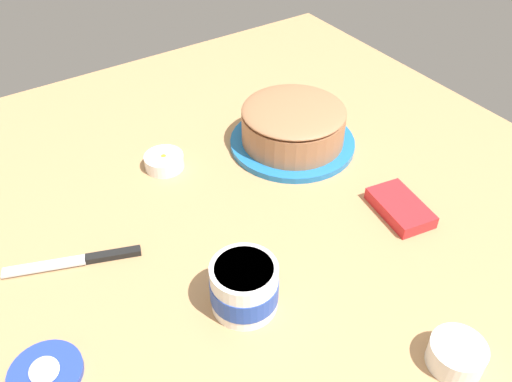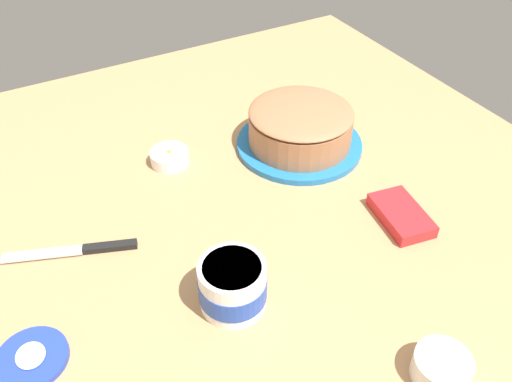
{
  "view_description": "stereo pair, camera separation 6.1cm",
  "coord_description": "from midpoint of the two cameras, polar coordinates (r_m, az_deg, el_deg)",
  "views": [
    {
      "loc": [
        -0.6,
        0.34,
        0.71
      ],
      "look_at": [
        0.07,
        -0.1,
        0.04
      ],
      "focal_mm": 37.87,
      "sensor_mm": 36.0,
      "label": 1
    },
    {
      "loc": [
        -0.63,
        0.29,
        0.71
      ],
      "look_at": [
        0.07,
        -0.1,
        0.04
      ],
      "focal_mm": 37.87,
      "sensor_mm": 36.0,
      "label": 2
    }
  ],
  "objects": [
    {
      "name": "frosting_tub_lid",
      "position": [
        0.89,
        -20.75,
        -16.23
      ],
      "size": [
        0.11,
        0.11,
        0.02
      ],
      "color": "#233DAD",
      "rests_on": "ground_plane"
    },
    {
      "name": "sprinkle_bowl_orange",
      "position": [
        1.17,
        -7.52,
        3.6
      ],
      "size": [
        0.08,
        0.08,
        0.03
      ],
      "color": "white",
      "rests_on": "ground_plane"
    },
    {
      "name": "frosting_tub",
      "position": [
        0.87,
        -0.45,
        -9.95
      ],
      "size": [
        0.11,
        0.11,
        0.09
      ],
      "color": "white",
      "rests_on": "ground_plane"
    },
    {
      "name": "ground_plane",
      "position": [
        0.99,
        -1.27,
        -5.54
      ],
      "size": [
        1.54,
        1.54,
        0.0
      ],
      "primitive_type": "plane",
      "color": "tan"
    },
    {
      "name": "candy_box_upper",
      "position": [
        1.07,
        16.66,
        -2.5
      ],
      "size": [
        0.14,
        0.1,
        0.03
      ],
      "primitive_type": "cube",
      "rotation": [
        0.0,
        0.0,
        -0.16
      ],
      "color": "red",
      "rests_on": "ground_plane"
    },
    {
      "name": "spreading_knife",
      "position": [
        1.01,
        -16.2,
        -6.01
      ],
      "size": [
        0.1,
        0.23,
        0.01
      ],
      "color": "silver",
      "rests_on": "ground_plane"
    },
    {
      "name": "sprinkle_bowl_blue",
      "position": [
        0.86,
        21.01,
        -17.08
      ],
      "size": [
        0.08,
        0.08,
        0.04
      ],
      "color": "white",
      "rests_on": "ground_plane"
    },
    {
      "name": "frosted_cake",
      "position": [
        1.2,
        6.15,
        6.54
      ],
      "size": [
        0.28,
        0.28,
        0.1
      ],
      "color": "#1E6BB2",
      "rests_on": "ground_plane"
    }
  ]
}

